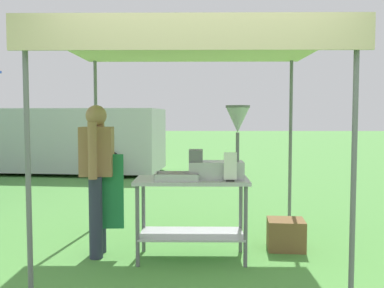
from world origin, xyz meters
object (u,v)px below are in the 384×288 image
at_px(stall_canopy, 192,49).
at_px(donut_fryer, 222,152).
at_px(van_silver, 56,140).
at_px(donut_tray, 177,178).
at_px(supply_crate, 286,234).
at_px(vendor, 98,172).
at_px(donut_cart, 192,201).
at_px(menu_sign, 230,169).

distance_m(stall_canopy, donut_fryer, 1.12).
bearing_deg(donut_fryer, van_silver, 120.14).
distance_m(donut_tray, supply_crate, 1.45).
relative_size(stall_canopy, vendor, 1.74).
bearing_deg(van_silver, vendor, -68.39).
distance_m(donut_cart, donut_tray, 0.30).
distance_m(donut_fryer, vendor, 1.34).
xyz_separation_m(donut_tray, van_silver, (-3.54, 6.97, 0.01)).
relative_size(donut_tray, vendor, 0.28).
height_order(stall_canopy, supply_crate, stall_canopy).
bearing_deg(vendor, stall_canopy, -0.64).
relative_size(donut_cart, menu_sign, 4.05).
bearing_deg(donut_fryer, donut_cart, 179.42).
xyz_separation_m(stall_canopy, donut_fryer, (0.31, -0.10, -1.07)).
relative_size(donut_cart, donut_fryer, 1.54).
bearing_deg(menu_sign, vendor, 167.90).
xyz_separation_m(donut_tray, donut_fryer, (0.45, 0.09, 0.26)).
relative_size(stall_canopy, donut_fryer, 3.70).
distance_m(donut_fryer, van_silver, 7.95).
bearing_deg(vendor, donut_fryer, -4.88).
xyz_separation_m(donut_cart, donut_fryer, (0.31, -0.00, 0.51)).
xyz_separation_m(donut_fryer, menu_sign, (0.07, -0.19, -0.15)).
distance_m(stall_canopy, vendor, 1.64).
distance_m(stall_canopy, supply_crate, 2.30).
bearing_deg(van_silver, donut_tray, -63.07).
bearing_deg(stall_canopy, donut_fryer, -18.08).
relative_size(donut_tray, menu_sign, 1.55).
distance_m(stall_canopy, donut_cart, 1.58).
height_order(vendor, van_silver, van_silver).
distance_m(supply_crate, van_silver, 8.10).
relative_size(donut_cart, donut_tray, 2.62).
xyz_separation_m(stall_canopy, donut_cart, (0.00, -0.10, -1.58)).
relative_size(donut_cart, vendor, 0.73).
height_order(stall_canopy, donut_fryer, stall_canopy).
relative_size(vendor, supply_crate, 3.69).
relative_size(donut_tray, supply_crate, 1.02).
bearing_deg(supply_crate, donut_cart, -162.14).
bearing_deg(donut_tray, stall_canopy, 52.82).
xyz_separation_m(menu_sign, van_silver, (-4.07, 7.06, -0.09)).
relative_size(donut_fryer, supply_crate, 1.73).
bearing_deg(stall_canopy, supply_crate, 12.92).
height_order(stall_canopy, donut_tray, stall_canopy).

